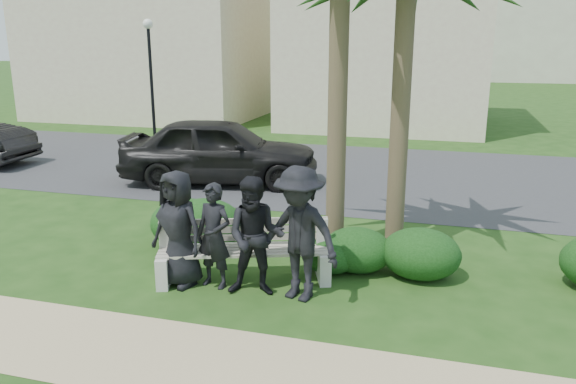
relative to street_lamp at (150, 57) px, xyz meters
name	(u,v)px	position (x,y,z in m)	size (l,w,h in m)	color
ground	(310,303)	(9.00, -12.00, -2.94)	(160.00, 160.00, 0.00)	#1D3F12
footpath	(271,374)	(9.00, -13.80, -2.94)	(30.00, 1.60, 0.01)	tan
asphalt_street	(380,175)	(9.00, -4.00, -2.94)	(160.00, 8.00, 0.01)	#2D2D30
stucco_bldg_left	(156,38)	(-3.00, 6.00, 0.72)	(10.40, 8.40, 7.30)	beige
stucco_bldg_right	(389,37)	(8.00, 6.00, 0.72)	(8.40, 8.40, 7.30)	beige
street_lamp	(150,57)	(0.00, 0.00, 0.00)	(0.36, 0.36, 4.29)	black
park_bench	(245,256)	(7.88, -11.54, -2.54)	(2.74, 1.40, 0.89)	#A19787
man_a	(178,229)	(6.99, -11.91, -2.08)	(0.85, 0.55, 1.74)	black
man_b	(214,236)	(7.51, -11.83, -2.16)	(0.57, 0.37, 1.56)	black
man_c	(256,237)	(8.19, -11.92, -2.08)	(0.84, 0.65, 1.72)	black
man_d	(299,234)	(8.81, -11.89, -1.99)	(1.23, 0.71, 1.90)	black
hedge_a	(188,222)	(6.39, -10.41, -2.50)	(1.35, 1.11, 0.88)	black
hedge_b	(205,223)	(6.71, -10.36, -2.50)	(1.37, 1.13, 0.89)	black
hedge_c	(330,253)	(9.03, -10.84, -2.64)	(0.92, 0.76, 0.60)	black
hedge_d	(357,249)	(9.43, -10.67, -2.59)	(1.10, 0.91, 0.72)	black
hedge_e	(421,252)	(10.41, -10.66, -2.55)	(1.21, 1.00, 0.79)	black
car_a	(220,150)	(5.17, -5.98, -2.10)	(1.98, 4.93, 1.68)	black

